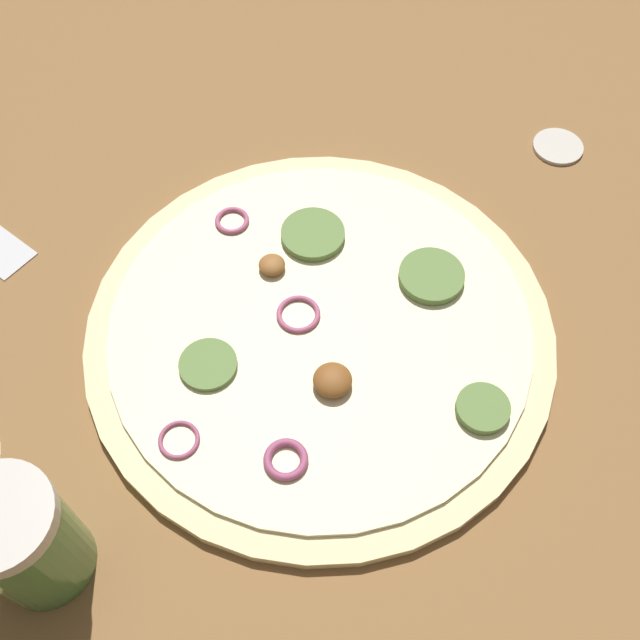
{
  "coord_description": "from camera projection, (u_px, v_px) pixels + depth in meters",
  "views": [
    {
      "loc": [
        -0.13,
        0.28,
        0.51
      ],
      "look_at": [
        0.0,
        0.0,
        0.02
      ],
      "focal_mm": 42.0,
      "sensor_mm": 36.0,
      "label": 1
    }
  ],
  "objects": [
    {
      "name": "ground_plane",
      "position": [
        320.0,
        334.0,
        0.6
      ],
      "size": [
        3.0,
        3.0,
        0.0
      ],
      "primitive_type": "plane",
      "color": "brown"
    },
    {
      "name": "pizza",
      "position": [
        321.0,
        328.0,
        0.6
      ],
      "size": [
        0.37,
        0.37,
        0.03
      ],
      "color": "beige",
      "rests_on": "ground_plane"
    },
    {
      "name": "spice_jar",
      "position": [
        24.0,
        540.0,
        0.46
      ],
      "size": [
        0.07,
        0.07,
        0.1
      ],
      "color": "#4C7F42",
      "rests_on": "ground_plane"
    },
    {
      "name": "loose_cap",
      "position": [
        558.0,
        145.0,
        0.71
      ],
      "size": [
        0.05,
        0.05,
        0.01
      ],
      "color": "beige",
      "rests_on": "ground_plane"
    }
  ]
}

